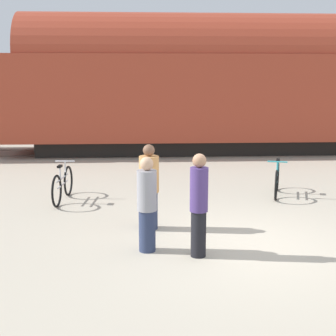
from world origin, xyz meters
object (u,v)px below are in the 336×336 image
object	(u,v)px
bicycle_teal	(277,180)
person_in_grey	(147,204)
freight_train	(188,82)
person_in_tan	(149,188)
bicycle_silver	(63,185)
person_in_purple	(199,205)

from	to	relation	value
bicycle_teal	person_in_grey	size ratio (longest dim) A/B	1.03
freight_train	person_in_tan	xyz separation A→B (m)	(-1.62, -9.22, -1.84)
bicycle_teal	person_in_tan	xyz separation A→B (m)	(-3.14, -2.37, 0.42)
bicycle_silver	person_in_grey	size ratio (longest dim) A/B	1.11
freight_train	bicycle_teal	distance (m)	7.37
bicycle_silver	bicycle_teal	bearing A→B (deg)	2.94
person_in_grey	person_in_purple	bearing A→B (deg)	-119.44
bicycle_silver	person_in_purple	distance (m)	4.50
bicycle_teal	person_in_purple	world-z (taller)	person_in_purple
bicycle_teal	bicycle_silver	xyz separation A→B (m)	(-5.11, -0.26, 0.01)
freight_train	person_in_tan	world-z (taller)	freight_train
person_in_tan	person_in_purple	bearing A→B (deg)	178.83
bicycle_teal	bicycle_silver	world-z (taller)	bicycle_silver
person_in_tan	person_in_purple	xyz separation A→B (m)	(0.76, -1.43, 0.06)
person_in_tan	person_in_purple	world-z (taller)	person_in_purple
bicycle_teal	person_in_grey	xyz separation A→B (m)	(-3.19, -3.53, 0.42)
person_in_purple	freight_train	bearing A→B (deg)	-65.45
freight_train	person_in_purple	distance (m)	10.83
person_in_purple	bicycle_teal	bearing A→B (deg)	-92.84
bicycle_teal	person_in_tan	bearing A→B (deg)	-142.89
bicycle_silver	freight_train	bearing A→B (deg)	63.20
bicycle_teal	person_in_tan	size ratio (longest dim) A/B	1.01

